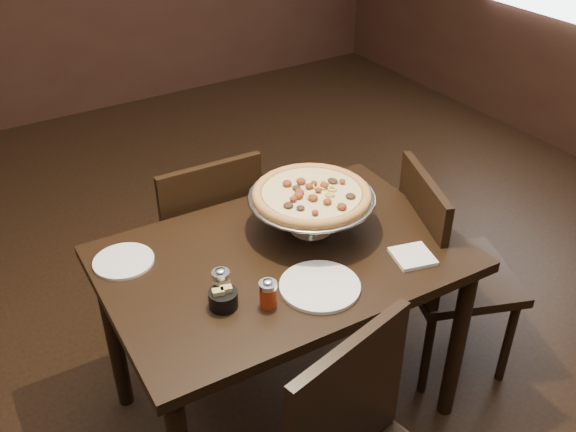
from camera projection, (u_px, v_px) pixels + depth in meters
room at (294, 94)px, 1.94m from camera, size 6.04×7.04×2.84m
dining_table at (284, 277)px, 2.34m from camera, size 1.29×0.89×0.79m
pizza_stand at (312, 195)px, 2.32m from camera, size 0.47×0.47×0.19m
parmesan_shaker at (221, 283)px, 2.07m from camera, size 0.06×0.06×0.10m
pepper_flake_shaker at (268, 293)px, 2.03m from camera, size 0.06×0.06×0.10m
packet_caddy at (223, 299)px, 2.03m from camera, size 0.09×0.09×0.07m
napkin_stack at (413, 256)px, 2.26m from camera, size 0.16×0.16×0.01m
plate_left at (124, 261)px, 2.24m from camera, size 0.21×0.21×0.01m
plate_near at (320, 286)px, 2.12m from camera, size 0.27×0.27×0.01m
serving_spatula at (315, 217)px, 2.21m from camera, size 0.15×0.15×0.02m
chair_far at (204, 239)px, 2.83m from camera, size 0.46×0.46×0.95m
chair_side at (444, 266)px, 2.66m from camera, size 0.58×0.58×0.96m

